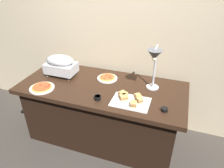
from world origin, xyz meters
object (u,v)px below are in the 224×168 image
object	(u,v)px
chafing_dish	(61,64)
sauce_cup_near	(165,109)
pizza_plate_front	(107,78)
pizza_plate_center	(42,88)
sandwich_platter	(130,100)
heat_lamp	(154,59)
sauce_cup_far	(98,98)

from	to	relation	value
chafing_dish	sauce_cup_near	world-z (taller)	chafing_dish
pizza_plate_front	pizza_plate_center	xyz separation A→B (m)	(-0.61, -0.45, 0.00)
sandwich_platter	pizza_plate_center	bearing A→B (deg)	-175.42
heat_lamp	sauce_cup_far	bearing A→B (deg)	-148.47
chafing_dish	pizza_plate_front	distance (m)	0.59
chafing_dish	sandwich_platter	xyz separation A→B (m)	(0.96, -0.28, -0.13)
pizza_plate_center	chafing_dish	bearing A→B (deg)	83.40
chafing_dish	sauce_cup_near	distance (m)	1.35
sauce_cup_near	sauce_cup_far	xyz separation A→B (m)	(-0.67, -0.03, 0.01)
pizza_plate_center	sauce_cup_near	bearing A→B (deg)	1.61
chafing_dish	sauce_cup_near	xyz separation A→B (m)	(1.30, -0.32, -0.13)
sandwich_platter	sauce_cup_far	bearing A→B (deg)	-167.43
heat_lamp	pizza_plate_center	size ratio (longest dim) A/B	1.87
pizza_plate_center	sauce_cup_near	xyz separation A→B (m)	(1.35, 0.04, 0.00)
pizza_plate_front	sandwich_platter	size ratio (longest dim) A/B	0.63
chafing_dish	sandwich_platter	world-z (taller)	chafing_dish
heat_lamp	sauce_cup_far	world-z (taller)	heat_lamp
pizza_plate_front	sandwich_platter	distance (m)	0.54
pizza_plate_front	sauce_cup_near	world-z (taller)	same
pizza_plate_center	sandwich_platter	distance (m)	1.00
heat_lamp	pizza_plate_center	world-z (taller)	heat_lamp
sauce_cup_near	sauce_cup_far	size ratio (longest dim) A/B	0.89
chafing_dish	sauce_cup_far	size ratio (longest dim) A/B	5.17
heat_lamp	sauce_cup_near	world-z (taller)	heat_lamp
pizza_plate_front	pizza_plate_center	world-z (taller)	same
heat_lamp	pizza_plate_front	xyz separation A→B (m)	(-0.55, 0.14, -0.38)
pizza_plate_front	pizza_plate_center	size ratio (longest dim) A/B	0.89
sauce_cup_near	sauce_cup_far	world-z (taller)	sauce_cup_far
chafing_dish	sandwich_platter	bearing A→B (deg)	-16.17
sandwich_platter	sauce_cup_near	bearing A→B (deg)	-6.98
chafing_dish	sandwich_platter	distance (m)	1.01
chafing_dish	sauce_cup_far	xyz separation A→B (m)	(0.63, -0.35, -0.13)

